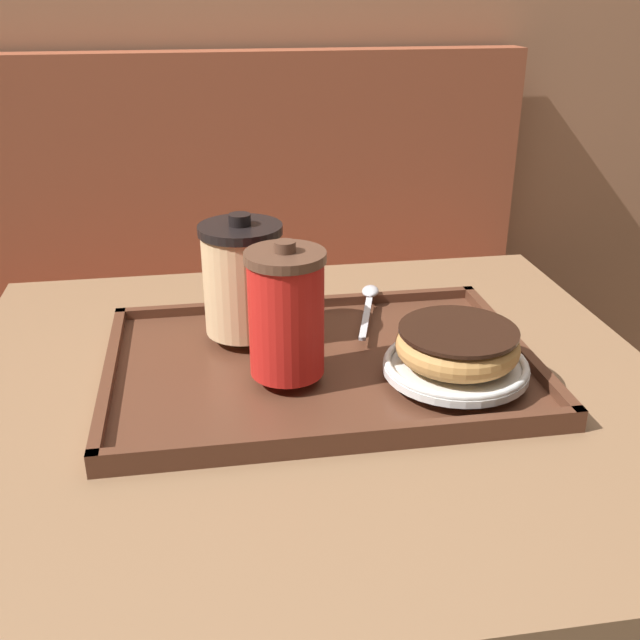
% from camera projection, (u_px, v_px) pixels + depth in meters
% --- Properties ---
extents(booth_bench, '(1.34, 0.44, 1.00)m').
position_uv_depth(booth_bench, '(244.00, 362.00, 1.76)').
color(booth_bench, brown).
rests_on(booth_bench, ground_plane).
extents(cafe_table, '(0.78, 0.72, 0.74)m').
position_uv_depth(cafe_table, '(315.00, 520.00, 0.89)').
color(cafe_table, '#846042').
rests_on(cafe_table, ground_plane).
extents(serving_tray, '(0.47, 0.33, 0.02)m').
position_uv_depth(serving_tray, '(320.00, 366.00, 0.84)').
color(serving_tray, '#512D1E').
rests_on(serving_tray, cafe_table).
extents(coffee_cup_front, '(0.08, 0.08, 0.14)m').
position_uv_depth(coffee_cup_front, '(286.00, 313.00, 0.76)').
color(coffee_cup_front, red).
rests_on(coffee_cup_front, serving_tray).
extents(coffee_cup_rear, '(0.10, 0.10, 0.14)m').
position_uv_depth(coffee_cup_rear, '(242.00, 278.00, 0.86)').
color(coffee_cup_rear, '#E0B784').
rests_on(coffee_cup_rear, serving_tray).
extents(plate_with_chocolate_donut, '(0.15, 0.15, 0.01)m').
position_uv_depth(plate_with_chocolate_donut, '(456.00, 366.00, 0.79)').
color(plate_with_chocolate_donut, white).
rests_on(plate_with_chocolate_donut, serving_tray).
extents(donut_chocolate_glazed, '(0.13, 0.13, 0.04)m').
position_uv_depth(donut_chocolate_glazed, '(457.00, 344.00, 0.78)').
color(donut_chocolate_glazed, tan).
rests_on(donut_chocolate_glazed, plate_with_chocolate_donut).
extents(spoon, '(0.06, 0.15, 0.01)m').
position_uv_depth(spoon, '(369.00, 299.00, 0.96)').
color(spoon, silver).
rests_on(spoon, serving_tray).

